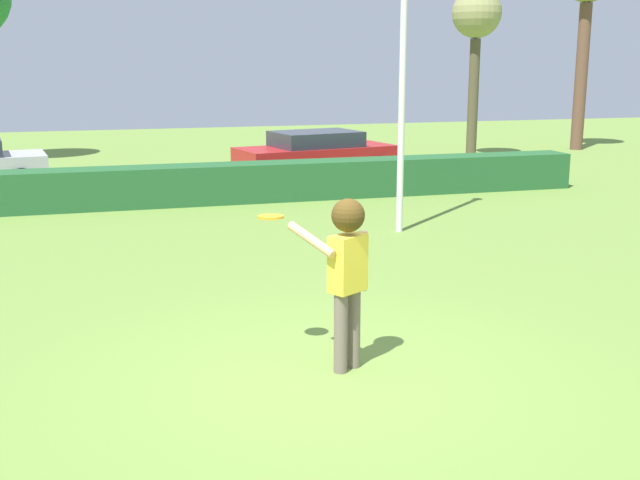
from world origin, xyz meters
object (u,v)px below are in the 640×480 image
object	(u,v)px
person	(347,262)
bare_elm_tree	(476,22)
lamppost	(404,18)
frisbee	(271,217)
parked_car_red	(316,152)

from	to	relation	value
person	bare_elm_tree	distance (m)	18.59
lamppost	person	bearing A→B (deg)	-116.28
lamppost	bare_elm_tree	distance (m)	11.56
frisbee	parked_car_red	xyz separation A→B (m)	(4.02, 12.44, -0.84)
person	parked_car_red	distance (m)	13.47
lamppost	parked_car_red	bearing A→B (deg)	87.03
person	parked_car_red	size ratio (longest dim) A/B	0.40
person	bare_elm_tree	world-z (taller)	bare_elm_tree
lamppost	parked_car_red	size ratio (longest dim) A/B	1.57
parked_car_red	bare_elm_tree	world-z (taller)	bare_elm_tree
person	parked_car_red	world-z (taller)	person
frisbee	bare_elm_tree	xyz separation A→B (m)	(9.98, 15.19, 2.72)
person	lamppost	distance (m)	7.32
person	bare_elm_tree	xyz separation A→B (m)	(9.33, 15.78, 3.11)
bare_elm_tree	person	bearing A→B (deg)	-120.60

